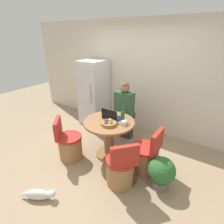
# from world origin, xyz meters

# --- Properties ---
(ground_plane) EXTENTS (12.00, 12.00, 0.00)m
(ground_plane) POSITION_xyz_m (0.00, 0.00, 0.00)
(ground_plane) COLOR #9E8466
(wall_back) EXTENTS (7.00, 0.06, 2.60)m
(wall_back) POSITION_xyz_m (0.00, 1.67, 1.30)
(wall_back) COLOR beige
(wall_back) RESTS_ON ground_plane
(refrigerator) EXTENTS (0.61, 0.70, 1.67)m
(refrigerator) POSITION_xyz_m (-1.20, 1.28, 0.84)
(refrigerator) COLOR silver
(refrigerator) RESTS_ON ground_plane
(dining_table) EXTENTS (0.96, 0.96, 0.76)m
(dining_table) POSITION_xyz_m (-0.03, 0.25, 0.49)
(dining_table) COLOR olive
(dining_table) RESTS_ON ground_plane
(chair_right_side) EXTENTS (0.47, 0.47, 0.85)m
(chair_right_side) POSITION_xyz_m (0.75, 0.24, 0.29)
(chair_right_side) COLOR #9E7042
(chair_right_side) RESTS_ON ground_plane
(chair_near_right_corner) EXTENTS (0.54, 0.54, 0.85)m
(chair_near_right_corner) POSITION_xyz_m (0.55, -0.27, 0.29)
(chair_near_right_corner) COLOR #9E7042
(chair_near_right_corner) RESTS_ON ground_plane
(chair_near_left_corner) EXTENTS (0.54, 0.54, 0.85)m
(chair_near_left_corner) POSITION_xyz_m (-0.63, -0.24, 0.29)
(chair_near_left_corner) COLOR #9E7042
(chair_near_left_corner) RESTS_ON ground_plane
(person_seated) EXTENTS (0.40, 0.37, 1.37)m
(person_seated) POSITION_xyz_m (-0.08, 0.96, 0.76)
(person_seated) COLOR #2D2D38
(person_seated) RESTS_ON ground_plane
(laptop) EXTENTS (0.34, 0.25, 0.21)m
(laptop) POSITION_xyz_m (-0.05, 0.37, 0.81)
(laptop) COLOR #141947
(laptop) RESTS_ON dining_table
(fruit_bowl) EXTENTS (0.28, 0.28, 0.10)m
(fruit_bowl) POSITION_xyz_m (0.05, 0.13, 0.80)
(fruit_bowl) COLOR olive
(fruit_bowl) RESTS_ON dining_table
(coffee_cup) EXTENTS (0.09, 0.09, 0.08)m
(coffee_cup) POSITION_xyz_m (0.28, 0.27, 0.81)
(coffee_cup) COLOR white
(coffee_cup) RESTS_ON dining_table
(bottle) EXTENTS (0.07, 0.07, 0.28)m
(bottle) POSITION_xyz_m (0.19, 0.39, 0.87)
(bottle) COLOR #23602D
(bottle) RESTS_ON dining_table
(cat) EXTENTS (0.48, 0.32, 0.17)m
(cat) POSITION_xyz_m (-0.30, -1.19, 0.09)
(cat) COLOR white
(cat) RESTS_ON ground_plane
(potted_plant) EXTENTS (0.43, 0.43, 0.54)m
(potted_plant) POSITION_xyz_m (1.11, 0.03, 0.29)
(potted_plant) COLOR slate
(potted_plant) RESTS_ON ground_plane
(handbag) EXTENTS (0.30, 0.14, 0.26)m
(handbag) POSITION_xyz_m (0.61, -0.18, 0.13)
(handbag) COLOR brown
(handbag) RESTS_ON ground_plane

